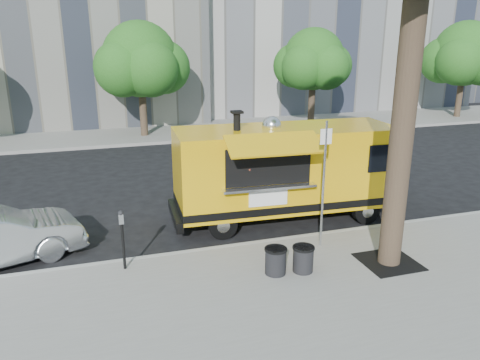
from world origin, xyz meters
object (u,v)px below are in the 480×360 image
Objects in this scene: sign_post at (324,177)px; trash_bin_left at (303,258)px; far_tree_c at (313,59)px; far_tree_b at (140,60)px; food_truck at (285,170)px; parking_meter at (122,233)px; far_tree_d at (465,54)px; trash_bin_right at (276,260)px.

sign_post is 5.31× the size of trash_bin_left.
far_tree_b is at bearing 178.09° from far_tree_c.
far_tree_c reaches higher than food_truck.
far_tree_b is 14.48m from parking_meter.
far_tree_c is at bearing 65.19° from sign_post.
parking_meter is (-21.00, -13.95, -2.91)m from far_tree_d.
far_tree_d reaches higher than trash_bin_left.
far_tree_c is at bearing 61.84° from trash_bin_right.
far_tree_d is at bearing 40.70° from sign_post.
far_tree_d is 23.74m from trash_bin_right.
far_tree_b is 14.61m from sign_post.
far_tree_d is 9.98× the size of trash_bin_left.
trash_bin_left is (3.61, -1.25, -0.53)m from parking_meter.
parking_meter is 0.21× the size of food_truck.
sign_post is at bearing -85.41° from food_truck.
far_tree_b reaches higher than trash_bin_left.
far_tree_d reaches higher than trash_bin_right.
far_tree_d is (19.00, -0.10, 0.06)m from far_tree_b.
parking_meter is 2.32× the size of trash_bin_right.
far_tree_b is at bearing 100.15° from sign_post.
food_truck is 3.44m from trash_bin_left.
parking_meter is at bearing -128.66° from far_tree_c.
trash_bin_right is at bearing -21.14° from parking_meter.
far_tree_c is 0.82× the size of food_truck.
sign_post is (2.55, -14.25, -1.98)m from far_tree_b.
food_truck is (-16.51, -12.03, -2.44)m from far_tree_d.
trash_bin_right is at bearing -139.95° from far_tree_d.
far_tree_b is 9.01m from far_tree_c.
parking_meter reaches higher than trash_bin_left.
far_tree_b reaches higher than trash_bin_right.
trash_bin_right is (-1.47, -3.09, -0.99)m from food_truck.
far_tree_b is at bearing 81.90° from parking_meter.
far_tree_c reaches higher than trash_bin_left.
trash_bin_left is (-17.39, -15.20, -3.44)m from far_tree_d.
far_tree_d is 1.88× the size of sign_post.
parking_meter is (-11.00, -13.75, -2.74)m from far_tree_c.
parking_meter is at bearing 158.86° from trash_bin_right.
trash_bin_right is at bearing 171.97° from trash_bin_left.
trash_bin_left is at bearing -19.10° from parking_meter.
trash_bin_right is (-17.98, -15.12, -3.43)m from far_tree_d.
trash_bin_left is at bearing -8.03° from trash_bin_right.
parking_meter is at bearing 177.48° from sign_post.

